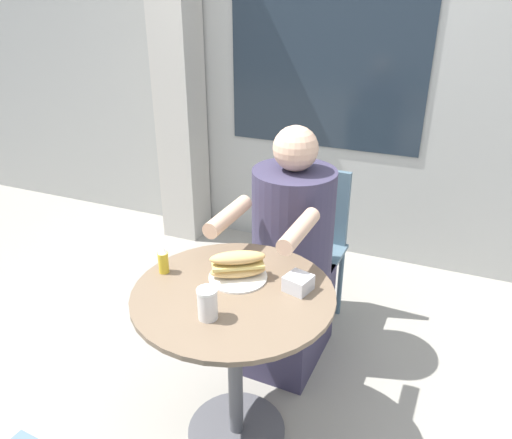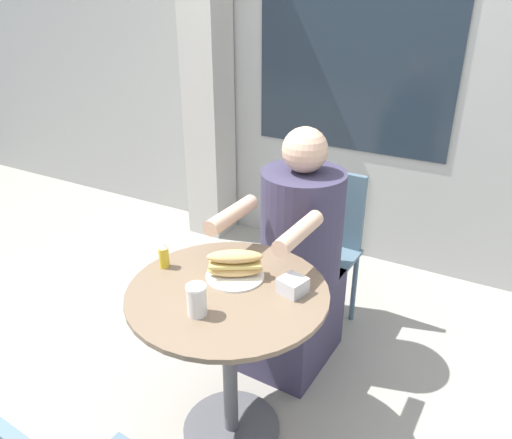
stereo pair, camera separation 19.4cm
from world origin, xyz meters
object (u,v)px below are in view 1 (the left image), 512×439
(diner_chair, at_px, (311,234))
(seated_diner, at_px, (289,266))
(condiment_bottle, at_px, (163,260))
(sandwich_on_plate, at_px, (238,267))
(drink_cup, at_px, (208,304))
(cafe_table, at_px, (234,333))

(diner_chair, relative_size, seated_diner, 0.73)
(seated_diner, relative_size, condiment_bottle, 10.83)
(condiment_bottle, bearing_deg, sandwich_on_plate, 14.11)
(seated_diner, relative_size, drink_cup, 10.42)
(cafe_table, height_order, sandwich_on_plate, sandwich_on_plate)
(diner_chair, xyz_separation_m, condiment_bottle, (-0.33, -0.92, 0.25))
(cafe_table, xyz_separation_m, condiment_bottle, (-0.31, 0.02, 0.24))
(sandwich_on_plate, height_order, condiment_bottle, sandwich_on_plate)
(cafe_table, xyz_separation_m, drink_cup, (-0.01, -0.18, 0.25))
(diner_chair, distance_m, sandwich_on_plate, 0.88)
(diner_chair, height_order, sandwich_on_plate, diner_chair)
(cafe_table, relative_size, drink_cup, 6.62)
(sandwich_on_plate, bearing_deg, cafe_table, -75.99)
(diner_chair, distance_m, drink_cup, 1.14)
(seated_diner, height_order, sandwich_on_plate, seated_diner)
(sandwich_on_plate, bearing_deg, drink_cup, -87.85)
(sandwich_on_plate, relative_size, condiment_bottle, 2.06)
(cafe_table, xyz_separation_m, sandwich_on_plate, (-0.02, 0.09, 0.24))
(condiment_bottle, bearing_deg, drink_cup, -33.34)
(cafe_table, relative_size, seated_diner, 0.64)
(diner_chair, height_order, condiment_bottle, diner_chair)
(diner_chair, bearing_deg, condiment_bottle, 72.23)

